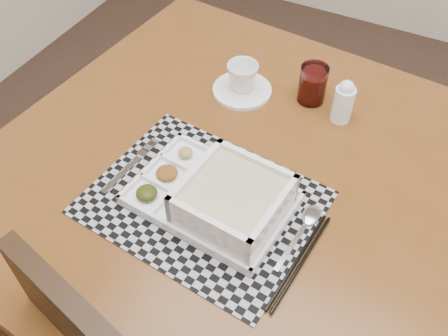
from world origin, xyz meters
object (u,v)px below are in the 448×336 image
Objects in this scene: cup at (243,77)px; juice_glass at (313,85)px; creamer_bottle at (343,102)px; dining_table at (235,189)px; serving_tray at (226,201)px.

juice_glass is (0.16, 0.05, -0.00)m from cup.
creamer_bottle is at bearing 8.92° from cup.
serving_tray is at bearing -72.03° from dining_table.
serving_tray is 3.00× the size of creamer_bottle.
serving_tray and juice_glass have the same top height.
creamer_bottle reaches higher than dining_table.
serving_tray is 0.39m from cup.
creamer_bottle is at bearing -21.49° from juice_glass.
creamer_bottle reaches higher than juice_glass.
serving_tray is at bearing -63.69° from cup.
serving_tray is at bearing -106.94° from creamer_bottle.
dining_table is at bearing -62.11° from cup.
dining_table is 0.33m from creamer_bottle.
dining_table is 11.85× the size of juice_glass.
cup is 0.70× the size of creamer_bottle.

